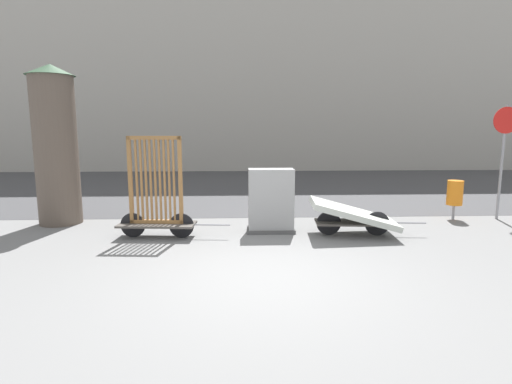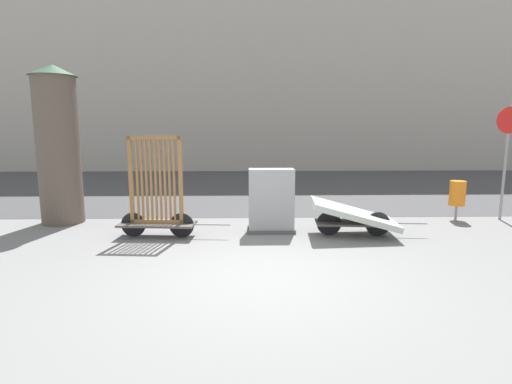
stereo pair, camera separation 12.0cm
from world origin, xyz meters
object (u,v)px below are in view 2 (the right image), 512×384
Objects in this scene: bike_cart_with_bedframe at (157,202)px; sign_post at (507,145)px; advertising_column at (58,144)px; bike_cart_with_mattress at (354,215)px; utility_cabinet at (271,203)px; trash_bin at (457,194)px.

sign_post is at bearing 14.32° from bike_cart_with_bedframe.
sign_post reaches higher than bike_cart_with_bedframe.
advertising_column reaches higher than sign_post.
sign_post reaches higher than bike_cart_with_mattress.
utility_cabinet is (2.26, 0.34, -0.09)m from bike_cart_with_bedframe.
bike_cart_with_mattress is 4.28m from sign_post.
utility_cabinet is 1.42× the size of trash_bin.
sign_post is at bearing 10.06° from utility_cabinet.
trash_bin is at bearing -0.00° from advertising_column.
advertising_column reaches higher than bike_cart_with_mattress.
advertising_column is (-6.32, 1.32, 1.36)m from bike_cart_with_mattress.
bike_cart_with_bedframe reaches higher than bike_cart_with_mattress.
advertising_column is (-2.43, 1.32, 1.07)m from bike_cart_with_bedframe.
advertising_column reaches higher than utility_cabinet.
sign_post is (7.74, 1.31, 1.06)m from bike_cart_with_bedframe.
bike_cart_with_bedframe is 2.29m from utility_cabinet.
utility_cabinet is at bearing 172.94° from bike_cart_with_mattress.
bike_cart_with_bedframe is 0.83× the size of sign_post.
utility_cabinet is at bearing -167.47° from trash_bin.
bike_cart_with_bedframe is 3.90m from bike_cart_with_mattress.
bike_cart_with_mattress is 2.50× the size of trash_bin.
sign_post is 10.17m from advertising_column.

